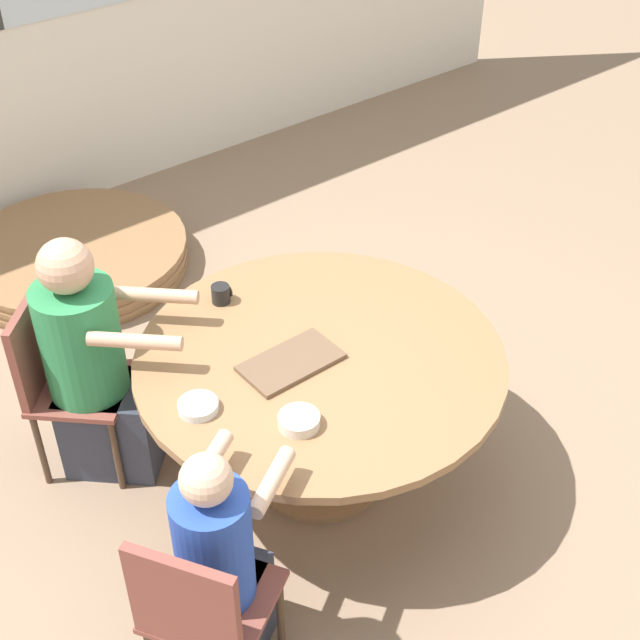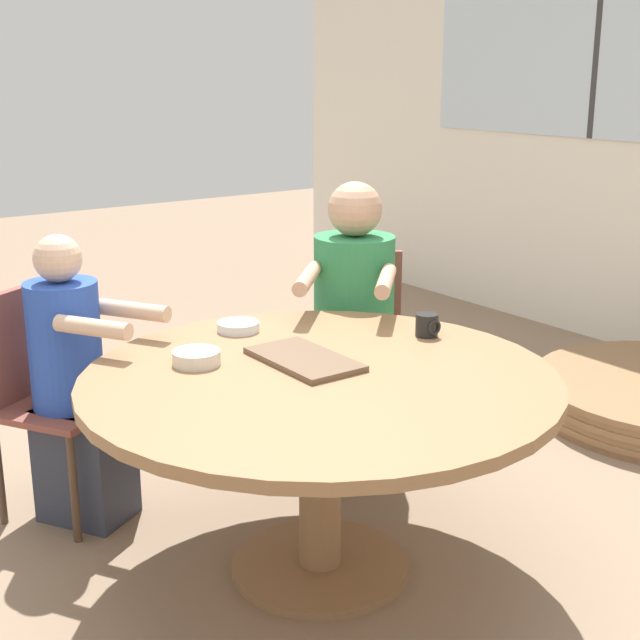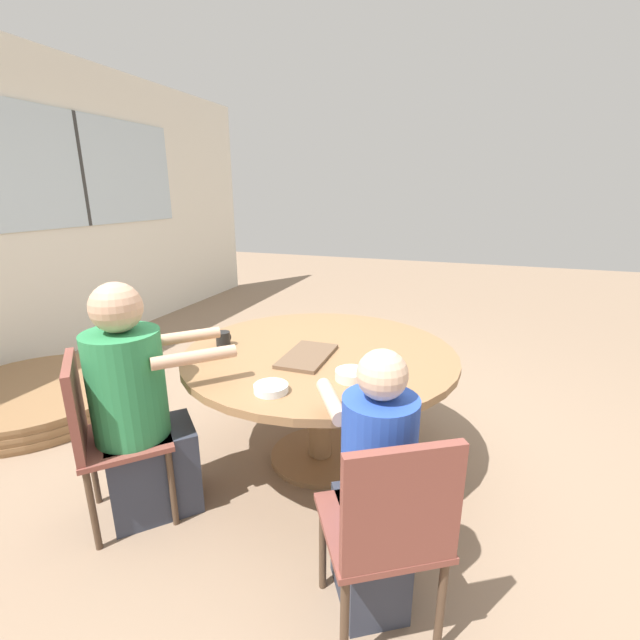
{
  "view_description": "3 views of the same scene",
  "coord_description": "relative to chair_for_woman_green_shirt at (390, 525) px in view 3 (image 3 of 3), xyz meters",
  "views": [
    {
      "loc": [
        -1.75,
        -2.18,
        3.05
      ],
      "look_at": [
        0.0,
        0.0,
        0.88
      ],
      "focal_mm": 50.0,
      "sensor_mm": 36.0,
      "label": 1
    },
    {
      "loc": [
        2.17,
        -1.57,
        1.65
      ],
      "look_at": [
        0.0,
        0.0,
        0.88
      ],
      "focal_mm": 50.0,
      "sensor_mm": 36.0,
      "label": 2
    },
    {
      "loc": [
        -2.14,
        -0.75,
        1.57
      ],
      "look_at": [
        0.0,
        0.0,
        0.88
      ],
      "focal_mm": 24.0,
      "sensor_mm": 36.0,
      "label": 3
    }
  ],
  "objects": [
    {
      "name": "folded_table_stack",
      "position": [
        0.87,
        2.79,
        -0.42
      ],
      "size": [
        1.33,
        1.33,
        0.18
      ],
      "color": "olive",
      "rests_on": "ground_plane"
    },
    {
      "name": "ground_plane",
      "position": [
        0.98,
        0.59,
        -0.51
      ],
      "size": [
        16.0,
        16.0,
        0.0
      ],
      "primitive_type": "plane",
      "color": "#8C725B"
    },
    {
      "name": "person_woman_green_shirt",
      "position": [
        0.14,
        0.08,
        -0.02
      ],
      "size": [
        0.54,
        0.47,
        1.08
      ],
      "rotation": [
        0.0,
        0.0,
        -1.03
      ],
      "color": "#333847",
      "rests_on": "ground_plane"
    },
    {
      "name": "food_tray_dark",
      "position": [
        0.85,
        0.61,
        0.2
      ],
      "size": [
        0.41,
        0.23,
        0.02
      ],
      "color": "brown",
      "rests_on": "dining_table"
    },
    {
      "name": "dining_table",
      "position": [
        0.98,
        0.59,
        0.07
      ],
      "size": [
        1.54,
        1.54,
        0.7
      ],
      "color": "olive",
      "rests_on": "ground_plane"
    },
    {
      "name": "person_man_blue_shirt",
      "position": [
        0.28,
        1.26,
        0.02
      ],
      "size": [
        0.68,
        0.67,
        1.19
      ],
      "rotation": [
        0.0,
        0.0,
        -2.34
      ],
      "color": "#333847",
      "rests_on": "ground_plane"
    },
    {
      "name": "coffee_mug",
      "position": [
        0.87,
        1.14,
        0.23
      ],
      "size": [
        0.09,
        0.08,
        0.08
      ],
      "color": "black",
      "rests_on": "dining_table"
    },
    {
      "name": "chair_for_woman_green_shirt",
      "position": [
        0.0,
        0.0,
        0.0
      ],
      "size": [
        0.55,
        0.55,
        0.86
      ],
      "rotation": [
        0.0,
        0.0,
        -1.03
      ],
      "color": "brown",
      "rests_on": "ground_plane"
    },
    {
      "name": "bowl_white_shallow",
      "position": [
        0.41,
        0.62,
        0.21
      ],
      "size": [
        0.16,
        0.16,
        0.04
      ],
      "color": "silver",
      "rests_on": "dining_table"
    },
    {
      "name": "bowl_cereal",
      "position": [
        0.66,
        0.31,
        0.21
      ],
      "size": [
        0.16,
        0.16,
        0.05
      ],
      "color": "silver",
      "rests_on": "dining_table"
    },
    {
      "name": "chair_for_man_blue_shirt",
      "position": [
        0.16,
        1.38,
        0.0
      ],
      "size": [
        0.57,
        0.57,
        0.86
      ],
      "rotation": [
        0.0,
        0.0,
        -2.34
      ],
      "color": "brown",
      "rests_on": "ground_plane"
    }
  ]
}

